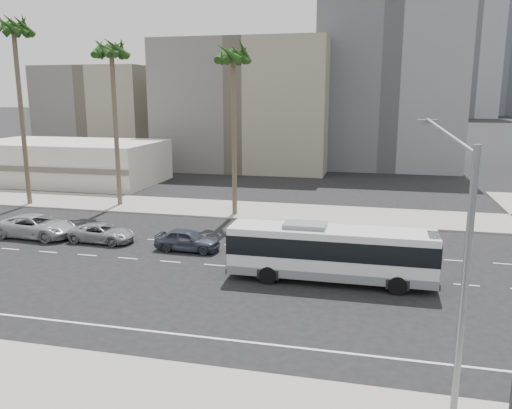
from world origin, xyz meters
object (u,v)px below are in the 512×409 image
(car_a, at_px, (188,240))
(streetlight_corner, at_px, (459,265))
(city_bus, at_px, (331,252))
(car_c, at_px, (37,226))
(palm_near, at_px, (233,59))
(palm_mid, at_px, (111,54))
(palm_far, at_px, (14,32))
(car_b, at_px, (102,233))

(car_a, distance_m, streetlight_corner, 22.57)
(city_bus, height_order, car_c, city_bus)
(streetlight_corner, relative_size, palm_near, 0.65)
(streetlight_corner, xyz_separation_m, palm_mid, (-26.70, 28.37, 8.75))
(streetlight_corner, height_order, palm_far, palm_far)
(palm_near, bearing_deg, car_c, -140.42)
(city_bus, bearing_deg, palm_mid, 143.56)
(palm_mid, bearing_deg, car_a, -46.47)
(city_bus, relative_size, palm_far, 0.66)
(car_a, height_order, palm_near, palm_near)
(car_c, xyz_separation_m, palm_far, (-8.06, 9.93, 15.33))
(car_b, bearing_deg, palm_near, -32.09)
(car_a, bearing_deg, palm_near, -0.14)
(car_b, height_order, palm_near, palm_near)
(car_c, relative_size, palm_mid, 0.39)
(car_b, distance_m, palm_mid, 18.55)
(palm_mid, bearing_deg, palm_far, -168.81)
(car_b, relative_size, car_c, 0.79)
(car_b, height_order, streetlight_corner, streetlight_corner)
(car_a, xyz_separation_m, car_b, (-6.83, 0.54, -0.10))
(streetlight_corner, distance_m, palm_near, 31.94)
(car_c, distance_m, streetlight_corner, 32.42)
(palm_mid, height_order, palm_far, palm_far)
(car_b, height_order, palm_mid, palm_mid)
(car_b, relative_size, palm_mid, 0.30)
(car_b, xyz_separation_m, palm_far, (-13.56, 9.96, 15.51))
(car_c, xyz_separation_m, palm_mid, (0.70, 11.67, 13.39))
(car_a, xyz_separation_m, palm_mid, (-11.63, 12.24, 13.47))
(car_a, bearing_deg, palm_far, 64.18)
(city_bus, bearing_deg, car_c, 169.00)
(palm_mid, relative_size, palm_far, 0.89)
(palm_near, distance_m, palm_far, 20.87)
(city_bus, distance_m, streetlight_corner, 13.88)
(car_c, relative_size, palm_far, 0.34)
(city_bus, xyz_separation_m, car_c, (-22.49, 4.27, -0.92))
(city_bus, bearing_deg, palm_far, 154.81)
(car_a, height_order, car_c, car_c)
(palm_near, bearing_deg, car_b, -124.25)
(car_a, bearing_deg, streetlight_corner, -135.51)
(streetlight_corner, bearing_deg, car_a, 119.37)
(car_c, bearing_deg, city_bus, -97.47)
(car_a, distance_m, palm_near, 16.88)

